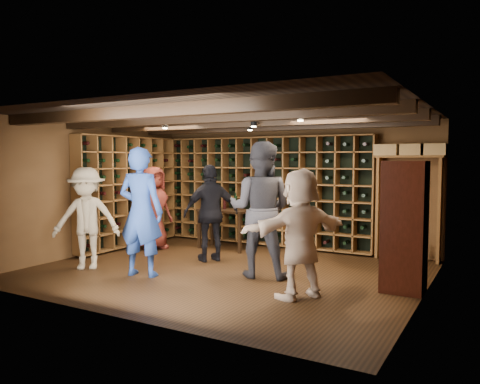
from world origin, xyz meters
The scene contains 13 objects.
ground centered at (0.00, 0.00, 0.00)m, with size 6.00×6.00×0.00m, color black.
room_shell centered at (0.00, 0.05, 2.42)m, with size 6.00×6.00×6.00m.
wine_rack_back centered at (-0.52, 2.33, 1.15)m, with size 4.65×0.30×2.20m.
wine_rack_left centered at (-2.83, 0.82, 1.15)m, with size 0.30×2.65×2.20m.
crate_shelf centered at (2.41, 2.32, 1.57)m, with size 1.20×0.32×2.07m.
display_cabinet centered at (2.71, 0.20, 0.86)m, with size 0.55×0.50×1.75m.
man_blue_shirt centered at (-0.97, -0.90, 0.99)m, with size 0.72×0.48×1.99m, color navy.
man_grey_suit centered at (0.64, -0.02, 1.03)m, with size 1.00×0.78×2.07m, color black.
guest_red_floral centered at (-2.22, 0.88, 0.83)m, with size 0.81×0.53×1.66m, color maroon.
guest_woman_black centered at (-0.61, 0.52, 0.86)m, with size 1.00×0.42×1.71m, color black.
guest_khaki centered at (-2.08, -0.97, 0.83)m, with size 1.08×0.62×1.67m, color gray.
guest_beige centered at (1.60, -0.76, 0.84)m, with size 1.57×0.50×1.69m, color tan.
tasting_table centered at (-0.98, 1.59, 0.72)m, with size 1.09×0.59×1.08m.
Camera 1 is at (3.88, -6.35, 1.80)m, focal length 35.00 mm.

